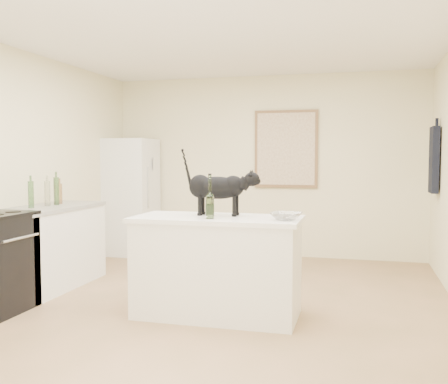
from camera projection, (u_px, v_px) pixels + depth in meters
floor at (213, 308)px, 4.86m from camera, size 5.50×5.50×0.00m
ceiling at (212, 29)px, 4.68m from camera, size 5.50×5.50×0.00m
wall_back at (265, 166)px, 7.42m from camera, size 4.50×0.00×4.50m
wall_front at (28, 189)px, 2.12m from camera, size 4.50×0.00×4.50m
wall_left at (6, 170)px, 5.35m from camera, size 0.00×5.50×5.50m
island_base at (217, 269)px, 4.61m from camera, size 1.44×0.67×0.86m
island_top at (217, 219)px, 4.58m from camera, size 1.50×0.70×0.04m
left_cabinets at (50, 249)px, 5.62m from camera, size 0.60×1.40×0.86m
left_countertop at (49, 208)px, 5.59m from camera, size 0.62×1.44×0.04m
fridge at (130, 197)px, 7.57m from camera, size 0.68×0.68×1.70m
artwork_frame at (286, 149)px, 7.30m from camera, size 0.90×0.03×1.10m
artwork_canvas at (286, 149)px, 7.28m from camera, size 0.82×0.00×1.02m
hanging_garment at (434, 160)px, 6.18m from camera, size 0.08×0.34×0.80m
black_cat at (217, 191)px, 4.67m from camera, size 0.65×0.20×0.45m
wine_bottle at (210, 199)px, 4.43m from camera, size 0.08×0.08×0.34m
glass_bowl at (286, 216)px, 4.35m from camera, size 0.31×0.31×0.07m
fridge_paper at (153, 164)px, 7.51m from camera, size 0.06×0.14×0.19m
counter_bottle_cluster at (48, 193)px, 5.61m from camera, size 0.12×0.56×0.31m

